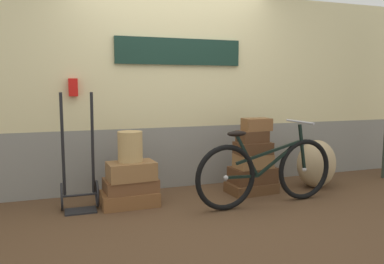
% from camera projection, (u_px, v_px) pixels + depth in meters
% --- Properties ---
extents(ground, '(9.74, 5.20, 0.06)m').
position_uv_depth(ground, '(193.00, 207.00, 4.17)').
color(ground, '#513823').
extents(station_building, '(7.74, 0.74, 2.45)m').
position_uv_depth(station_building, '(172.00, 91.00, 4.82)').
color(station_building, gray).
rests_on(station_building, ground).
extents(suitcase_0, '(0.61, 0.41, 0.15)m').
position_uv_depth(suitcase_0, '(130.00, 198.00, 4.14)').
color(suitcase_0, brown).
rests_on(suitcase_0, ground).
extents(suitcase_1, '(0.58, 0.41, 0.14)m').
position_uv_depth(suitcase_1, '(131.00, 185.00, 4.14)').
color(suitcase_1, brown).
rests_on(suitcase_1, suitcase_0).
extents(suitcase_2, '(0.52, 0.35, 0.19)m').
position_uv_depth(suitcase_2, '(131.00, 171.00, 4.08)').
color(suitcase_2, olive).
rests_on(suitcase_2, suitcase_1).
extents(suitcase_3, '(0.60, 0.41, 0.12)m').
position_uv_depth(suitcase_3, '(251.00, 188.00, 4.62)').
color(suitcase_3, brown).
rests_on(suitcase_3, ground).
extents(suitcase_4, '(0.55, 0.36, 0.19)m').
position_uv_depth(suitcase_4, '(252.00, 175.00, 4.62)').
color(suitcase_4, '#4C2D19').
rests_on(suitcase_4, suitcase_3).
extents(suitcase_5, '(0.44, 0.30, 0.17)m').
position_uv_depth(suitcase_5, '(253.00, 161.00, 4.57)').
color(suitcase_5, olive).
rests_on(suitcase_5, suitcase_4).
extents(suitcase_6, '(0.42, 0.28, 0.14)m').
position_uv_depth(suitcase_6, '(253.00, 148.00, 4.55)').
color(suitcase_6, '#4C2D19').
rests_on(suitcase_6, suitcase_5).
extents(suitcase_7, '(0.36, 0.25, 0.14)m').
position_uv_depth(suitcase_7, '(252.00, 136.00, 4.54)').
color(suitcase_7, '#4C2D19').
rests_on(suitcase_7, suitcase_6).
extents(suitcase_8, '(0.33, 0.22, 0.15)m').
position_uv_depth(suitcase_8, '(257.00, 124.00, 4.54)').
color(suitcase_8, brown).
rests_on(suitcase_8, suitcase_7).
extents(wicker_basket, '(0.26, 0.26, 0.33)m').
position_uv_depth(wicker_basket, '(130.00, 147.00, 4.07)').
color(wicker_basket, tan).
rests_on(wicker_basket, suitcase_2).
extents(luggage_trolley, '(0.38, 0.37, 1.23)m').
position_uv_depth(luggage_trolley, '(79.00, 182.00, 3.98)').
color(luggage_trolley, black).
rests_on(luggage_trolley, ground).
extents(burlap_sack, '(0.50, 0.43, 0.61)m').
position_uv_depth(burlap_sack, '(316.00, 164.00, 4.84)').
color(burlap_sack, tan).
rests_on(burlap_sack, ground).
extents(bicycle, '(1.70, 0.46, 0.91)m').
position_uv_depth(bicycle, '(267.00, 172.00, 4.13)').
color(bicycle, black).
rests_on(bicycle, ground).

